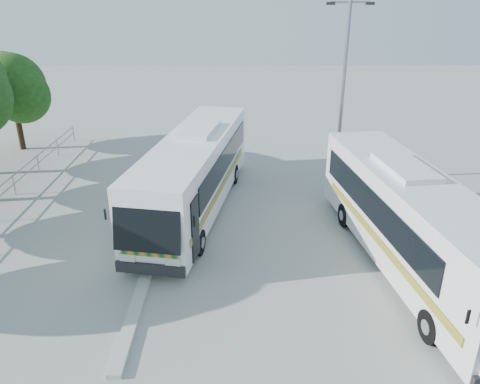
{
  "coord_description": "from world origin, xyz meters",
  "views": [
    {
      "loc": [
        0.87,
        -15.12,
        9.12
      ],
      "look_at": [
        0.99,
        2.83,
        1.45
      ],
      "focal_mm": 35.0,
      "sensor_mm": 36.0,
      "label": 1
    }
  ],
  "objects_px": {
    "coach_main": "(195,171)",
    "lamppost": "(343,86)",
    "tree_far_e": "(13,87)",
    "coach_adjacent": "(412,221)"
  },
  "relations": [
    {
      "from": "coach_main",
      "to": "lamppost",
      "type": "relative_size",
      "value": 1.39
    },
    {
      "from": "lamppost",
      "to": "tree_far_e",
      "type": "bearing_deg",
      "value": 164.9
    },
    {
      "from": "tree_far_e",
      "to": "coach_main",
      "type": "relative_size",
      "value": 0.48
    },
    {
      "from": "coach_adjacent",
      "to": "tree_far_e",
      "type": "bearing_deg",
      "value": 137.45
    },
    {
      "from": "tree_far_e",
      "to": "coach_adjacent",
      "type": "height_order",
      "value": "tree_far_e"
    },
    {
      "from": "tree_far_e",
      "to": "coach_main",
      "type": "bearing_deg",
      "value": -37.88
    },
    {
      "from": "coach_main",
      "to": "lamppost",
      "type": "height_order",
      "value": "lamppost"
    },
    {
      "from": "coach_main",
      "to": "lamppost",
      "type": "xyz_separation_m",
      "value": [
        7.06,
        3.54,
        3.08
      ]
    },
    {
      "from": "tree_far_e",
      "to": "coach_adjacent",
      "type": "distance_m",
      "value": 24.12
    },
    {
      "from": "coach_main",
      "to": "coach_adjacent",
      "type": "relative_size",
      "value": 1.01
    }
  ]
}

